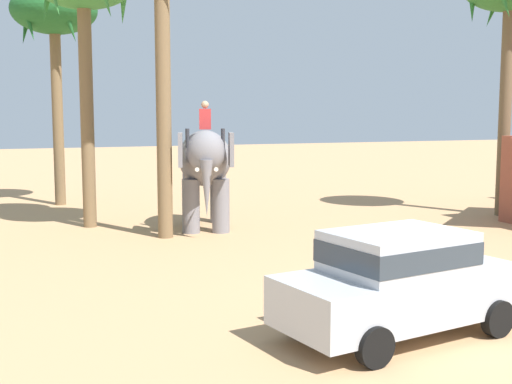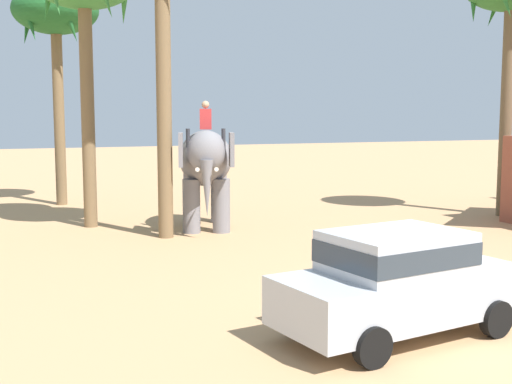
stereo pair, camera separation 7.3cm
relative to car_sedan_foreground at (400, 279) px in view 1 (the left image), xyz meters
The scene contains 4 objects.
ground_plane 1.64m from the car_sedan_foreground, 14.57° to the left, with size 120.00×120.00×0.00m, color tan.
car_sedan_foreground is the anchor object (origin of this frame).
elephant_with_mahout 10.71m from the car_sedan_foreground, 89.25° to the left, with size 2.49×4.02×3.88m.
palm_tree_far_back 19.24m from the car_sedan_foreground, 100.84° to the left, with size 3.20×3.20×8.25m.
Camera 1 is at (-7.31, -9.19, 3.56)m, focal length 47.32 mm.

